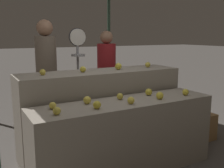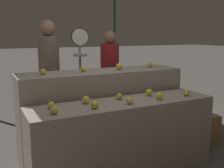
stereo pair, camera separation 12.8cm
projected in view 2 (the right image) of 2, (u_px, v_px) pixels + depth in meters
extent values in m
cylinder|color=#33513D|center=(114.00, 47.00, 6.12)|extent=(0.07, 0.07, 2.57)
cube|color=gray|center=(124.00, 137.00, 3.00)|extent=(2.15, 0.55, 0.84)
cube|color=gray|center=(102.00, 112.00, 3.50)|extent=(2.15, 0.55, 1.11)
sphere|color=gold|center=(54.00, 110.00, 2.45)|extent=(0.08, 0.08, 0.08)
sphere|color=gold|center=(95.00, 105.00, 2.63)|extent=(0.08, 0.08, 0.08)
sphere|color=yellow|center=(130.00, 101.00, 2.81)|extent=(0.08, 0.08, 0.08)
sphere|color=gold|center=(160.00, 96.00, 3.00)|extent=(0.09, 0.09, 0.09)
sphere|color=gold|center=(186.00, 93.00, 3.18)|extent=(0.08, 0.08, 0.08)
sphere|color=yellow|center=(51.00, 105.00, 2.64)|extent=(0.07, 0.07, 0.07)
sphere|color=yellow|center=(86.00, 100.00, 2.83)|extent=(0.08, 0.08, 0.08)
sphere|color=gold|center=(119.00, 96.00, 3.00)|extent=(0.08, 0.08, 0.08)
sphere|color=gold|center=(149.00, 92.00, 3.19)|extent=(0.08, 0.08, 0.08)
sphere|color=yellow|center=(43.00, 72.00, 3.05)|extent=(0.07, 0.07, 0.07)
sphere|color=gold|center=(83.00, 69.00, 3.27)|extent=(0.07, 0.07, 0.07)
sphere|color=gold|center=(120.00, 66.00, 3.50)|extent=(0.09, 0.09, 0.09)
sphere|color=gold|center=(150.00, 65.00, 3.74)|extent=(0.08, 0.08, 0.08)
cylinder|color=#99999E|center=(81.00, 88.00, 3.93)|extent=(0.04, 0.04, 1.56)
cylinder|color=black|center=(80.00, 37.00, 3.78)|extent=(0.26, 0.01, 0.26)
cylinder|color=silver|center=(80.00, 37.00, 3.77)|extent=(0.24, 0.02, 0.24)
cylinder|color=#99999E|center=(80.00, 50.00, 3.80)|extent=(0.01, 0.01, 0.14)
cylinder|color=#99999E|center=(80.00, 55.00, 3.82)|extent=(0.20, 0.20, 0.03)
cube|color=#2D2D38|center=(51.00, 111.00, 4.02)|extent=(0.24, 0.17, 0.83)
cylinder|color=#756656|center=(49.00, 61.00, 3.87)|extent=(0.34, 0.34, 0.72)
sphere|color=#936B51|center=(47.00, 28.00, 3.78)|extent=(0.23, 0.23, 0.23)
cube|color=#2D2D38|center=(110.00, 104.00, 4.59)|extent=(0.27, 0.22, 0.76)
cylinder|color=maroon|center=(110.00, 63.00, 4.46)|extent=(0.41, 0.41, 0.66)
sphere|color=#936B51|center=(110.00, 37.00, 4.38)|extent=(0.22, 0.22, 0.22)
cube|color=#9E7547|center=(201.00, 127.00, 3.96)|extent=(0.40, 0.40, 0.40)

